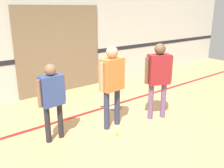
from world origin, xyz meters
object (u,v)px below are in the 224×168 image
at_px(person_instructor, 112,78).
at_px(tennis_ball_near_instructor, 117,134).
at_px(racket_spare_on_floor, 114,107).
at_px(person_student_left, 52,94).
at_px(person_student_right, 159,73).
at_px(tennis_ball_by_spare_racket, 118,108).

relative_size(person_instructor, tennis_ball_near_instructor, 24.95).
bearing_deg(racket_spare_on_floor, person_instructor, 97.74).
distance_m(person_student_left, person_student_right, 2.24).
height_order(racket_spare_on_floor, tennis_ball_by_spare_racket, tennis_ball_by_spare_racket).
height_order(person_instructor, person_student_right, person_instructor).
bearing_deg(person_student_left, racket_spare_on_floor, 11.24).
relative_size(person_student_left, person_student_right, 0.87).
xyz_separation_m(person_instructor, tennis_ball_near_instructor, (-0.17, -0.36, -0.99)).
distance_m(person_instructor, racket_spare_on_floor, 1.40).
distance_m(person_student_right, tennis_ball_near_instructor, 1.54).
height_order(racket_spare_on_floor, tennis_ball_near_instructor, tennis_ball_near_instructor).
bearing_deg(person_student_right, racket_spare_on_floor, -46.94).
xyz_separation_m(person_student_right, racket_spare_on_floor, (-0.37, 1.01, -1.00)).
xyz_separation_m(person_student_left, person_student_right, (2.18, -0.53, 0.13)).
height_order(person_student_right, racket_spare_on_floor, person_student_right).
height_order(person_instructor, person_student_left, person_instructor).
bearing_deg(person_student_right, tennis_ball_by_spare_racket, -45.09).
xyz_separation_m(person_student_left, racket_spare_on_floor, (1.80, 0.48, -0.87)).
bearing_deg(person_student_right, person_student_left, 9.34).
bearing_deg(person_instructor, tennis_ball_by_spare_racket, 36.31).
relative_size(person_student_left, racket_spare_on_floor, 2.79).
xyz_separation_m(tennis_ball_near_instructor, tennis_ball_by_spare_racket, (0.83, 0.96, 0.00)).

